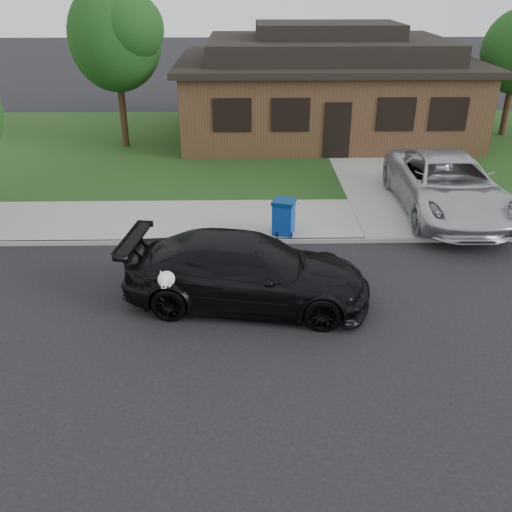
{
  "coord_description": "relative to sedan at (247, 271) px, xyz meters",
  "views": [
    {
      "loc": [
        0.46,
        -10.57,
        6.59
      ],
      "look_at": [
        0.69,
        0.5,
        1.1
      ],
      "focal_mm": 40.0,
      "sensor_mm": 36.0,
      "label": 1
    }
  ],
  "objects": [
    {
      "name": "house",
      "position": [
        3.52,
        14.6,
        1.36
      ],
      "size": [
        12.6,
        8.6,
        4.65
      ],
      "color": "#422B1C",
      "rests_on": "ground"
    },
    {
      "name": "tree_0",
      "position": [
        -4.82,
        12.48,
        3.7
      ],
      "size": [
        3.78,
        3.6,
        6.34
      ],
      "color": "#332114",
      "rests_on": "ground"
    },
    {
      "name": "minivan",
      "position": [
        5.98,
        4.99,
        0.19
      ],
      "size": [
        2.86,
        6.02,
        1.66
      ],
      "primitive_type": "imported",
      "rotation": [
        0.0,
        0.0,
        -0.02
      ],
      "color": "silver",
      "rests_on": "driveway"
    },
    {
      "name": "lawn",
      "position": [
        -0.48,
        12.61,
        -0.71
      ],
      "size": [
        60.0,
        13.0,
        0.13
      ],
      "primitive_type": "cube",
      "color": "#193814",
      "rests_on": "ground"
    },
    {
      "name": "recycling_bin",
      "position": [
        1.03,
        3.5,
        -0.16
      ],
      "size": [
        0.73,
        0.73,
        0.98
      ],
      "rotation": [
        0.0,
        0.0,
        -0.3
      ],
      "color": "#0E3AA1",
      "rests_on": "sidewalk"
    },
    {
      "name": "sedan",
      "position": [
        0.0,
        0.0,
        0.0
      ],
      "size": [
        5.6,
        2.91,
        1.55
      ],
      "rotation": [
        0.0,
        0.0,
        1.43
      ],
      "color": "black",
      "rests_on": "ground"
    },
    {
      "name": "ground",
      "position": [
        -0.48,
        -0.39,
        -0.78
      ],
      "size": [
        120.0,
        120.0,
        0.0
      ],
      "primitive_type": "plane",
      "color": "black",
      "rests_on": "ground"
    },
    {
      "name": "curb",
      "position": [
        -0.48,
        3.11,
        -0.72
      ],
      "size": [
        60.0,
        0.12,
        0.12
      ],
      "primitive_type": "cube",
      "color": "gray",
      "rests_on": "ground"
    },
    {
      "name": "driveway",
      "position": [
        5.52,
        9.61,
        -0.71
      ],
      "size": [
        4.5,
        13.0,
        0.14
      ],
      "primitive_type": "cube",
      "color": "gray",
      "rests_on": "ground"
    },
    {
      "name": "sidewalk",
      "position": [
        -0.48,
        4.61,
        -0.72
      ],
      "size": [
        60.0,
        3.0,
        0.12
      ],
      "primitive_type": "cube",
      "color": "gray",
      "rests_on": "ground"
    }
  ]
}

